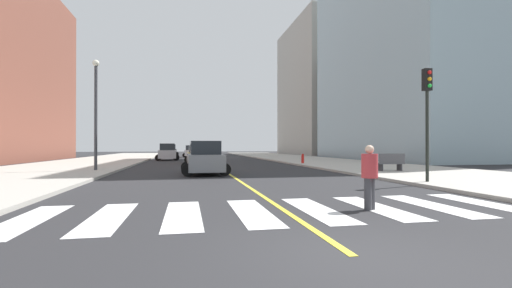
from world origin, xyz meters
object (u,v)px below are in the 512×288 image
at_px(park_bench, 391,163).
at_px(street_lamp, 96,105).
at_px(car_silver_nearest, 167,152).
at_px(car_white_fourth, 191,152).
at_px(car_yellow_second, 197,155).
at_px(traffic_light_near_corner, 427,103).
at_px(car_gray_fifth, 205,159).
at_px(pedestrian_crossing, 370,174).
at_px(car_black_third, 170,151).
at_px(fire_hydrant, 303,159).

xyz_separation_m(park_bench, street_lamp, (-19.03, 4.58, 3.84)).
xyz_separation_m(car_silver_nearest, car_white_fourth, (3.06, 11.51, -0.09)).
height_order(car_yellow_second, traffic_light_near_corner, traffic_light_near_corner).
height_order(car_gray_fifth, pedestrian_crossing, car_gray_fifth).
height_order(car_yellow_second, park_bench, car_yellow_second).
relative_size(car_silver_nearest, car_white_fourth, 1.09).
bearing_deg(pedestrian_crossing, car_white_fourth, -117.20).
bearing_deg(traffic_light_near_corner, car_black_third, -74.39).
bearing_deg(fire_hydrant, street_lamp, -159.39).
height_order(fire_hydrant, street_lamp, street_lamp).
xyz_separation_m(car_silver_nearest, car_black_third, (-0.43, 17.35, -0.01)).
bearing_deg(fire_hydrant, car_yellow_second, 151.64).
bearing_deg(park_bench, street_lamp, 77.20).
height_order(car_yellow_second, fire_hydrant, car_yellow_second).
distance_m(car_gray_fifth, traffic_light_near_corner, 12.74).
bearing_deg(car_black_third, traffic_light_near_corner, -75.40).
xyz_separation_m(car_yellow_second, fire_hydrant, (9.72, -5.25, -0.26)).
distance_m(car_black_third, car_white_fourth, 6.81).
xyz_separation_m(car_gray_fifth, traffic_light_near_corner, (9.60, -7.91, 2.76)).
bearing_deg(car_silver_nearest, park_bench, -59.30).
xyz_separation_m(car_yellow_second, car_black_third, (-3.79, 25.55, 0.12)).
bearing_deg(fire_hydrant, traffic_light_near_corner, -90.11).
xyz_separation_m(car_silver_nearest, pedestrian_crossing, (7.30, -36.08, 0.01)).
bearing_deg(car_gray_fifth, car_white_fourth, 89.40).
distance_m(car_silver_nearest, park_bench, 28.78).
relative_size(car_black_third, park_bench, 2.55).
relative_size(car_white_fourth, pedestrian_crossing, 2.40).
bearing_deg(pedestrian_crossing, car_black_third, -114.07).
relative_size(car_yellow_second, park_bench, 2.24).
relative_size(car_white_fourth, street_lamp, 0.58).
distance_m(car_silver_nearest, car_black_third, 17.36).
relative_size(car_black_third, traffic_light_near_corner, 0.90).
height_order(park_bench, pedestrian_crossing, pedestrian_crossing).
distance_m(car_silver_nearest, pedestrian_crossing, 36.81).
relative_size(park_bench, street_lamp, 0.24).
height_order(traffic_light_near_corner, park_bench, traffic_light_near_corner).
bearing_deg(car_silver_nearest, pedestrian_crossing, -80.17).
height_order(car_silver_nearest, car_black_third, car_silver_nearest).
distance_m(car_black_third, street_lamp, 37.41).
distance_m(car_silver_nearest, car_white_fourth, 11.91).
xyz_separation_m(car_yellow_second, car_gray_fifth, (0.09, -14.79, 0.12)).
bearing_deg(fire_hydrant, car_black_third, 113.69).
xyz_separation_m(car_gray_fifth, street_lamp, (-7.11, 3.25, 3.56)).
xyz_separation_m(car_black_third, pedestrian_crossing, (7.73, -53.43, 0.02)).
xyz_separation_m(car_gray_fifth, park_bench, (11.92, -1.33, -0.28)).
bearing_deg(street_lamp, pedestrian_crossing, -56.16).
relative_size(traffic_light_near_corner, pedestrian_crossing, 2.87).
distance_m(car_yellow_second, car_gray_fifth, 14.79).
distance_m(car_gray_fifth, park_bench, 12.00).
height_order(car_white_fourth, traffic_light_near_corner, traffic_light_near_corner).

